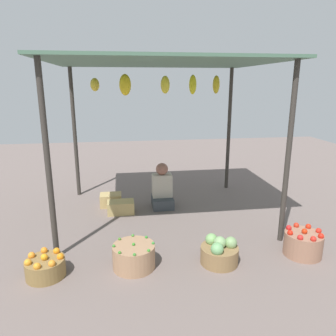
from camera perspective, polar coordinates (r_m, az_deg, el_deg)
name	(u,v)px	position (r m, az deg, el deg)	size (l,w,h in m)	color
ground_plane	(163,213)	(5.39, -0.98, -8.11)	(14.00, 14.00, 0.00)	#71625D
market_stall_structure	(161,73)	(4.96, -1.18, 16.66)	(3.29, 2.63, 2.43)	#38332D
vendor_person	(162,190)	(5.59, -1.04, -3.97)	(0.36, 0.44, 0.78)	#383F44
basket_oranges	(45,267)	(3.98, -21.10, -16.20)	(0.44, 0.44, 0.28)	olive
basket_green_chilies	(134,256)	(3.90, -6.12, -15.42)	(0.50, 0.50, 0.31)	#A67D5C
basket_cabbages	(219,252)	(4.01, 9.19, -14.66)	(0.45, 0.45, 0.35)	olive
basket_red_tomatoes	(303,243)	(4.46, 23.03, -12.32)	(0.47, 0.47, 0.36)	#9C6E56
wooden_crate_near_vendor	(121,207)	(5.41, -8.44, -6.96)	(0.44, 0.27, 0.21)	tan
wooden_crate_stacked_rear	(111,200)	(5.75, -10.19, -5.65)	(0.37, 0.27, 0.22)	tan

